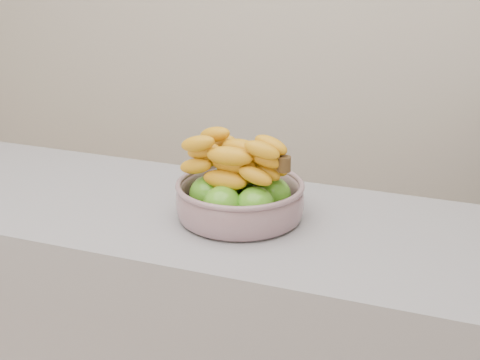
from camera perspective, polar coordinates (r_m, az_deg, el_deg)
name	(u,v)px	position (r m, az deg, el deg)	size (l,w,h in m)	color
counter	(172,350)	(1.98, -5.81, -14.25)	(2.00, 0.60, 0.90)	#9D9CA4
fruit_bowl	(240,193)	(1.66, -0.03, -1.10)	(0.32, 0.32, 0.21)	#8E9BAB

